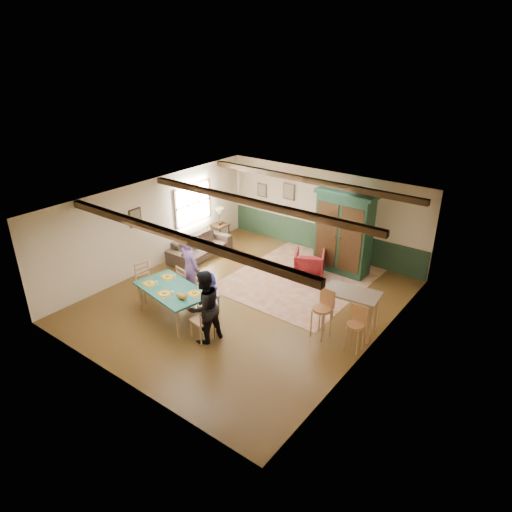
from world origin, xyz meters
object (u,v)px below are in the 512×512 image
Objects in this scene: person_woman at (204,307)px; bar_stool_right at (355,330)px; dining_chair_far_left at (188,283)px; armoire at (344,233)px; person_man at (190,268)px; sofa at (200,247)px; counter_table at (350,311)px; armchair at (309,264)px; dining_chair_end_right at (202,319)px; person_child at (210,293)px; table_lamp at (220,216)px; dining_chair_end_left at (147,282)px; dining_chair_far_right at (208,295)px; dining_table at (173,303)px; cat at (181,296)px; bar_stool_left at (321,315)px; end_table at (220,233)px.

person_woman is 1.63× the size of bar_stool_right.
armoire reaches higher than dining_chair_far_left.
person_man is at bearing -90.00° from dining_chair_far_left.
sofa is 1.79× the size of counter_table.
person_man is at bearing 33.86° from armchair.
person_child reaches higher than dining_chair_end_right.
counter_table is (6.00, -2.25, -0.40)m from table_lamp.
dining_chair_end_left is 2.93m from sofa.
table_lamp is 0.54× the size of bar_stool_right.
person_child is at bearing -109.88° from armoire.
armoire reaches higher than armchair.
dining_chair_far_left is 0.81× the size of counter_table.
dining_chair_far_left is at bearing -0.00° from dining_chair_far_right.
bar_stool_right is at bearing 18.77° from dining_table.
bar_stool_right is (3.64, 0.75, 0.03)m from dining_chair_far_right.
cat is 0.17× the size of sofa.
dining_table is 3.65m from bar_stool_left.
person_man is at bearing -174.85° from bar_stool_right.
person_man is at bearing 106.33° from dining_table.
armchair is at bearing -110.41° from person_man.
armoire is at bearing -100.62° from dining_chair_far_right.
bar_stool_right is at bearing -159.36° from person_child.
armoire reaches higher than bar_stool_right.
bar_stool_left is at bearing 140.12° from person_woman.
bar_stool_right is at bearing -24.30° from table_lamp.
person_child is (0.02, 0.08, 0.03)m from dining_chair_far_right.
bar_stool_left reaches higher than end_table.
sofa is 3.88× the size of table_lamp.
dining_chair_far_right is at bearing 180.00° from dining_chair_far_left.
armchair is at bearing 86.98° from cat.
dining_chair_far_left is at bearing -120.01° from armoire.
person_man reaches higher than end_table.
person_woman reaches higher than dining_table.
cat is (0.00, -0.88, 0.39)m from dining_chair_far_right.
person_child is (0.57, 0.76, 0.14)m from dining_table.
armchair is 3.67m from bar_stool_right.
bar_stool_left reaches higher than dining_chair_far_right.
table_lamp reaches higher than cat.
dining_chair_end_right is at bearing 152.70° from person_man.
dining_table is 4.24m from armchair.
person_man is at bearing -0.00° from person_child.
end_table is at bearing -172.64° from armoire.
armoire is at bearing -150.20° from armchair.
bar_stool_right is at bearing -56.45° from counter_table.
person_child is at bearing -133.26° from person_woman.
counter_table is (3.76, 2.09, 0.12)m from dining_table.
dining_chair_end_right is at bearing -90.00° from dining_chair_end_left.
dining_chair_end_left is at bearing 176.63° from cat.
dining_chair_end_left is 1.74× the size of table_lamp.
person_man is 1.46× the size of counter_table.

